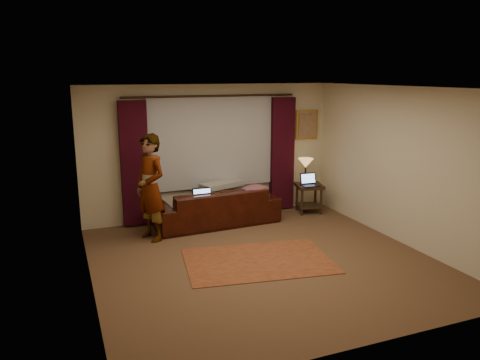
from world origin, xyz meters
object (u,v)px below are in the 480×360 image
object	(u,v)px
sofa	(216,200)
laptop_table	(311,180)
end_table	(309,198)
laptop_sofa	(204,197)
person	(151,188)
tiffany_lamp	(305,171)

from	to	relation	value
sofa	laptop_table	world-z (taller)	sofa
end_table	laptop_table	distance (m)	0.44
laptop_sofa	person	bearing A→B (deg)	-167.73
sofa	person	xyz separation A→B (m)	(-1.29, -0.40, 0.44)
sofa	laptop_table	distance (m)	1.98
sofa	laptop_sofa	world-z (taller)	sofa
sofa	person	size ratio (longest dim) A/B	1.28
person	end_table	bearing A→B (deg)	72.95
end_table	laptop_table	size ratio (longest dim) A/B	1.63
tiffany_lamp	end_table	bearing A→B (deg)	-88.08
laptop_table	person	world-z (taller)	person
person	laptop_sofa	bearing A→B (deg)	76.88
laptop_sofa	end_table	size ratio (longest dim) A/B	0.67
end_table	laptop_table	world-z (taller)	laptop_table
person	tiffany_lamp	bearing A→B (deg)	75.75
laptop_sofa	laptop_table	size ratio (longest dim) A/B	1.09
sofa	laptop_sofa	xyz separation A→B (m)	(-0.29, -0.20, 0.13)
end_table	sofa	bearing A→B (deg)	-179.62
laptop_sofa	tiffany_lamp	xyz separation A→B (m)	(2.30, 0.38, 0.24)
sofa	end_table	bearing A→B (deg)	177.37
laptop_sofa	end_table	world-z (taller)	laptop_sofa
sofa	laptop_sofa	bearing A→B (deg)	31.88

